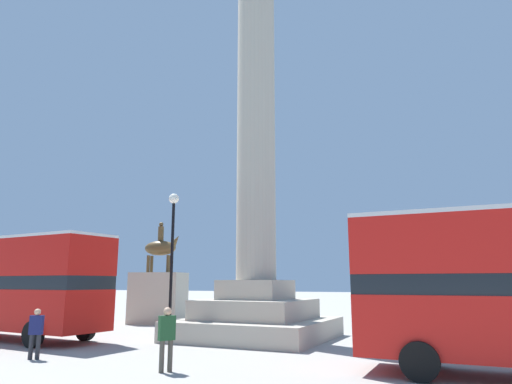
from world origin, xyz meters
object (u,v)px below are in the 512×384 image
equestrian_statue (159,293)px  street_lamp (172,248)px  pedestrian_near_lamp (167,335)px  pedestrian_by_plinth (36,331)px  monument_column (256,174)px  bus_a (8,283)px

equestrian_statue → street_lamp: size_ratio=0.94×
pedestrian_near_lamp → pedestrian_by_plinth: size_ratio=1.10×
monument_column → equestrian_statue: bearing=153.3°
equestrian_statue → street_lamp: 8.08m
bus_a → street_lamp: size_ratio=1.71×
monument_column → pedestrian_by_plinth: size_ratio=14.57×
monument_column → pedestrian_by_plinth: 11.29m
pedestrian_near_lamp → monument_column: bearing=38.5°
monument_column → bus_a: (-10.38, -4.70, -5.08)m
bus_a → equestrian_statue: size_ratio=1.81×
monument_column → pedestrian_near_lamp: 10.40m
pedestrian_near_lamp → pedestrian_by_plinth: 5.19m
equestrian_statue → bus_a: bearing=-114.2°
monument_column → bus_a: monument_column is taller
equestrian_statue → pedestrian_near_lamp: equestrian_statue is taller
street_lamp → pedestrian_near_lamp: street_lamp is taller
bus_a → pedestrian_by_plinth: (6.15, -3.39, -1.57)m
monument_column → pedestrian_by_plinth: monument_column is taller
street_lamp → pedestrian_by_plinth: bearing=-95.5°
bus_a → pedestrian_near_lamp: 11.91m
monument_column → pedestrian_near_lamp: monument_column is taller
equestrian_statue → pedestrian_by_plinth: (4.45, -12.45, -0.95)m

